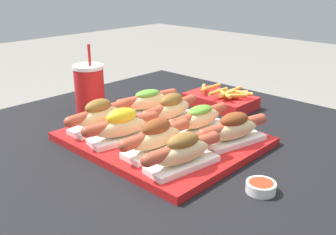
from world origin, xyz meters
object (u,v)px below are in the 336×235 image
Objects in this scene: hot_dog_0 at (99,115)px; hot_dog_5 at (171,109)px; hot_dog_6 at (200,119)px; hot_dog_3 at (183,151)px; serving_tray at (162,139)px; fries_basket at (221,100)px; hot_dog_1 at (122,126)px; hot_dog_2 at (156,137)px; sauce_bowl at (261,187)px; drink_cup at (90,89)px; hot_dog_7 at (234,129)px; hot_dog_4 at (148,101)px.

hot_dog_0 is 0.19m from hot_dog_5.
hot_dog_3 is at bearing -60.80° from hot_dog_6.
hot_dog_0 is at bearing -140.78° from hot_dog_6.
hot_dog_3 is at bearing -2.51° from hot_dog_0.
fries_basket is (-0.06, 0.32, 0.01)m from serving_tray.
hot_dog_2 is (0.10, 0.01, -0.00)m from hot_dog_1.
hot_dog_3 is (0.14, -0.09, 0.04)m from serving_tray.
hot_dog_5 is at bearing 160.58° from sauce_bowl.
hot_dog_0 is at bearing 174.90° from hot_dog_1.
hot_dog_1 is at bearing -89.46° from hot_dog_5.
drink_cup is (-0.25, -0.07, 0.02)m from hot_dog_5.
sauce_bowl is (0.44, 0.04, -0.04)m from hot_dog_0.
hot_dog_7 is (0.01, 0.17, 0.00)m from hot_dog_3.
hot_dog_5 reaches higher than fries_basket.
serving_tray is 2.11× the size of fries_basket.
hot_dog_5 is 0.20m from hot_dog_7.
hot_dog_7 is 0.97× the size of fries_basket.
hot_dog_1 is at bearing -140.25° from hot_dog_7.
hot_dog_3 is 0.45m from fries_basket.
hot_dog_5 is (0.10, 0.16, 0.00)m from hot_dog_0.
hot_dog_1 is (-0.05, -0.08, 0.04)m from serving_tray.
serving_tray is 0.29m from sauce_bowl.
hot_dog_4 is 3.50× the size of sauce_bowl.
drink_cup is at bearing 167.34° from hot_dog_3.
sauce_bowl is at bearing -25.99° from hot_dog_6.
hot_dog_5 reaches higher than hot_dog_7.
hot_dog_0 is 1.00× the size of hot_dog_5.
drink_cup reaches higher than hot_dog_7.
drink_cup is at bearing -164.29° from hot_dog_5.
hot_dog_0 is at bearing -152.42° from hot_dog_7.
hot_dog_2 is at bearing -53.63° from serving_tray.
drink_cup is 0.39m from fries_basket.
hot_dog_2 reaches higher than hot_dog_4.
serving_tray is at bearing 27.38° from hot_dog_0.
sauce_bowl is (0.34, 0.05, -0.04)m from hot_dog_1.
hot_dog_7 is at bearing 87.96° from hot_dog_3.
hot_dog_0 and hot_dog_5 have the same top height.
hot_dog_5 is at bearing 15.71° from drink_cup.
hot_dog_3 is 1.01× the size of hot_dog_4.
hot_dog_3 is 0.16m from sauce_bowl.
hot_dog_2 is at bearing 5.73° from hot_dog_1.
serving_tray is at bearing 126.37° from hot_dog_2.
hot_dog_4 is 0.99× the size of hot_dog_5.
hot_dog_3 reaches higher than fries_basket.
hot_dog_7 is at bearing 27.58° from hot_dog_0.
hot_dog_5 is (-0.19, 0.17, 0.00)m from hot_dog_3.
hot_dog_0 is 0.18m from drink_cup.
hot_dog_5 is at bearing 90.54° from hot_dog_1.
hot_dog_6 is at bearing 92.66° from hot_dog_2.
hot_dog_3 is at bearing -63.49° from fries_basket.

